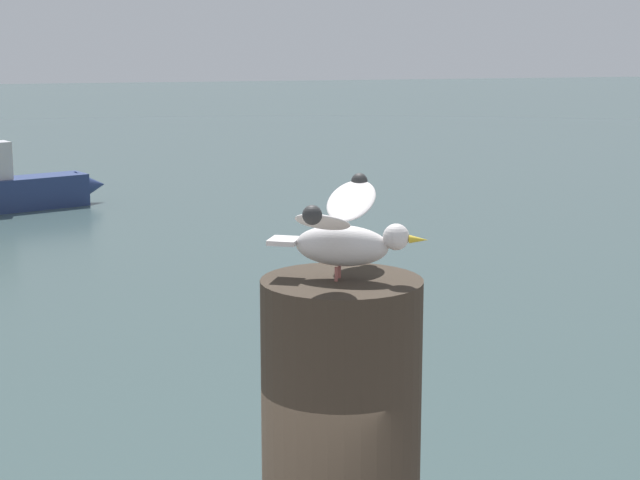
% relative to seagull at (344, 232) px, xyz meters
% --- Properties ---
extents(seagull, '(0.37, 0.54, 0.23)m').
position_rel_seagull_xyz_m(seagull, '(0.00, 0.00, 0.00)').
color(seagull, '#C66960').
rests_on(seagull, mooring_post).
extents(boat_navy, '(3.29, 1.89, 1.27)m').
position_rel_seagull_xyz_m(boat_navy, '(-1.85, 17.97, -2.48)').
color(boat_navy, navy).
rests_on(boat_navy, ground_plane).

